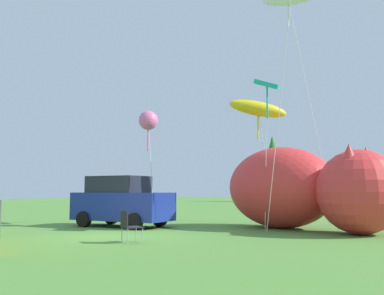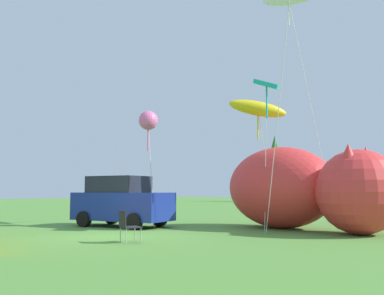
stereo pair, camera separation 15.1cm
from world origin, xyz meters
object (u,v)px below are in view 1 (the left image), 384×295
folding_chair (129,224)px  inflatable_cat (302,190)px  kite_yellow_hero (258,109)px  kite_teal_diamond (267,87)px  parked_car (122,202)px  kite_pink_octopus (148,121)px

folding_chair → inflatable_cat: bearing=2.6°
kite_yellow_hero → kite_teal_diamond: size_ratio=0.94×
folding_chair → inflatable_cat: size_ratio=0.13×
parked_car → inflatable_cat: size_ratio=0.61×
kite_pink_octopus → inflatable_cat: bearing=31.2°
folding_chair → kite_teal_diamond: (1.15, 5.59, 4.88)m
parked_car → inflatable_cat: bearing=17.3°
parked_car → kite_pink_octopus: size_ratio=0.92×
kite_teal_diamond → kite_pink_octopus: bearing=-160.2°
kite_yellow_hero → kite_teal_diamond: 1.66m
parked_car → kite_yellow_hero: bearing=22.3°
parked_car → inflatable_cat: inflatable_cat is taller
kite_pink_octopus → kite_yellow_hero: bearing=37.2°
inflatable_cat → kite_pink_octopus: 6.90m
folding_chair → kite_yellow_hero: 7.93m
parked_car → inflatable_cat: (6.22, 3.91, 0.47)m
kite_teal_diamond → kite_pink_octopus: size_ratio=1.19×
kite_yellow_hero → kite_pink_octopus: bearing=-142.8°
kite_teal_diamond → parked_car: bearing=-157.2°
kite_yellow_hero → inflatable_cat: bearing=15.2°
inflatable_cat → kite_teal_diamond: kite_teal_diamond is taller
parked_car → inflatable_cat: 7.36m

